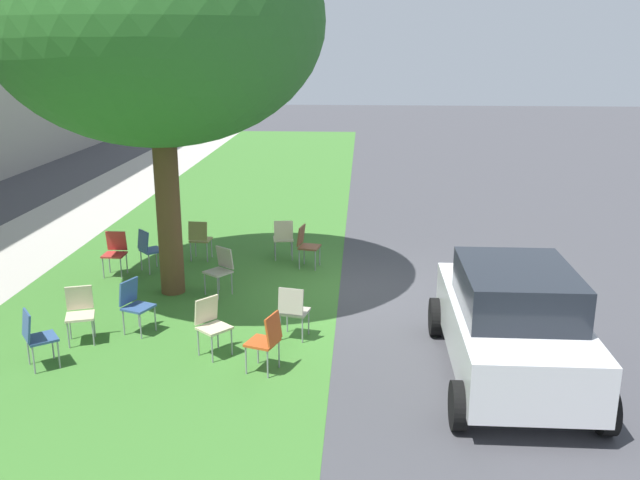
# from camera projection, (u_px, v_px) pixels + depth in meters

# --- Properties ---
(ground) EXTENTS (80.00, 80.00, 0.00)m
(ground) POSITION_uv_depth(u_px,v_px,m) (350.00, 292.00, 12.93)
(ground) COLOR #424247
(grass_verge) EXTENTS (48.00, 6.00, 0.01)m
(grass_verge) POSITION_uv_depth(u_px,v_px,m) (182.00, 289.00, 13.12)
(grass_verge) COLOR #3D752D
(grass_verge) RESTS_ON ground
(street_tree) EXTENTS (5.71, 5.71, 6.97)m
(street_tree) POSITION_uv_depth(u_px,v_px,m) (157.00, 22.00, 11.61)
(street_tree) COLOR brown
(street_tree) RESTS_ON ground
(chair_0) EXTENTS (0.50, 0.49, 0.88)m
(chair_0) POSITION_uv_depth(u_px,v_px,m) (293.00, 309.00, 10.75)
(chair_0) COLOR #ADA393
(chair_0) RESTS_ON ground
(chair_1) EXTENTS (0.59, 0.59, 0.88)m
(chair_1) POSITION_uv_depth(u_px,v_px,m) (149.00, 247.00, 13.96)
(chair_1) COLOR #335184
(chair_1) RESTS_ON ground
(chair_2) EXTENTS (0.49, 0.50, 0.88)m
(chair_2) POSITION_uv_depth(u_px,v_px,m) (306.00, 243.00, 14.24)
(chair_2) COLOR brown
(chair_2) RESTS_ON ground
(chair_3) EXTENTS (0.45, 0.45, 0.88)m
(chair_3) POSITION_uv_depth(u_px,v_px,m) (200.00, 237.00, 14.68)
(chair_3) COLOR olive
(chair_3) RESTS_ON ground
(chair_4) EXTENTS (0.58, 0.58, 0.88)m
(chair_4) POSITION_uv_depth(u_px,v_px,m) (221.00, 267.00, 12.72)
(chair_4) COLOR #ADA393
(chair_4) RESTS_ON ground
(chair_5) EXTENTS (0.48, 0.48, 0.88)m
(chair_5) POSITION_uv_depth(u_px,v_px,m) (283.00, 236.00, 14.75)
(chair_5) COLOR beige
(chair_5) RESTS_ON ground
(chair_6) EXTENTS (0.42, 0.42, 0.88)m
(chair_6) POSITION_uv_depth(u_px,v_px,m) (115.00, 250.00, 13.77)
(chair_6) COLOR #B7332D
(chair_6) RESTS_ON ground
(chair_7) EXTENTS (0.54, 0.55, 0.88)m
(chair_7) POSITION_uv_depth(u_px,v_px,m) (135.00, 302.00, 11.02)
(chair_7) COLOR #335184
(chair_7) RESTS_ON ground
(chair_8) EXTENTS (0.53, 0.53, 0.88)m
(chair_8) POSITION_uv_depth(u_px,v_px,m) (267.00, 338.00, 9.68)
(chair_8) COLOR #C64C1E
(chair_8) RESTS_ON ground
(chair_9) EXTENTS (0.59, 0.59, 0.88)m
(chair_9) POSITION_uv_depth(u_px,v_px,m) (211.00, 322.00, 10.24)
(chair_9) COLOR beige
(chair_9) RESTS_ON ground
(chair_10) EXTENTS (0.58, 0.58, 0.88)m
(chair_10) POSITION_uv_depth(u_px,v_px,m) (36.00, 334.00, 9.80)
(chair_10) COLOR #335184
(chair_10) RESTS_ON ground
(chair_11) EXTENTS (0.53, 0.53, 0.88)m
(chair_11) POSITION_uv_depth(u_px,v_px,m) (80.00, 310.00, 10.69)
(chair_11) COLOR beige
(chair_11) RESTS_ON ground
(parked_car) EXTENTS (3.70, 1.92, 1.65)m
(parked_car) POSITION_uv_depth(u_px,v_px,m) (512.00, 322.00, 9.42)
(parked_car) COLOR silver
(parked_car) RESTS_ON ground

